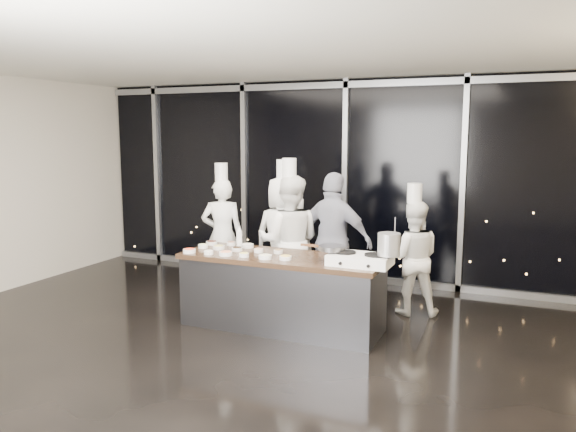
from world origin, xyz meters
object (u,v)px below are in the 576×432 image
demo_counter (282,292)px  chef_left (283,237)px  frying_pan (331,248)px  chef_right (413,257)px  stove (360,259)px  chef_far_left (222,234)px  chef_center (289,241)px  stock_pot (389,244)px  guest (334,241)px

demo_counter → chef_left: size_ratio=1.23×
demo_counter → frying_pan: (0.65, -0.09, 0.61)m
chef_right → stove: bearing=59.9°
frying_pan → chef_right: chef_right is taller
chef_far_left → chef_center: size_ratio=0.95×
demo_counter → chef_center: chef_center is taller
stove → demo_counter: bearing=175.2°
demo_counter → chef_center: (-0.26, 0.85, 0.46)m
chef_left → chef_right: 1.84m
stove → chef_right: size_ratio=0.40×
demo_counter → chef_right: size_ratio=1.43×
chef_far_left → stock_pot: bearing=131.7°
demo_counter → stove: stove is taller
stove → chef_right: bearing=75.9°
guest → demo_counter: bearing=79.1°
stove → guest: bearing=122.8°
demo_counter → chef_right: 1.81m
stove → chef_left: chef_left is taller
stove → frying_pan: size_ratio=1.30×
stock_pot → chef_left: 2.23m
stove → stock_pot: (0.32, -0.01, 0.20)m
frying_pan → chef_center: (-0.91, 0.93, -0.16)m
chef_right → frying_pan: bearing=46.3°
demo_counter → frying_pan: size_ratio=4.59×
stock_pot → chef_center: chef_center is taller
chef_right → demo_counter: bearing=26.1°
frying_pan → stock_pot: stock_pot is taller
stock_pot → chef_left: bearing=144.8°
chef_left → guest: 0.84m
frying_pan → stove: bearing=-1.1°
demo_counter → chef_far_left: chef_far_left is taller
stove → stock_pot: stock_pot is taller
chef_far_left → demo_counter: bearing=118.0°
chef_far_left → chef_center: 1.23m
stove → chef_right: chef_right is taller
frying_pan → chef_left: chef_left is taller
guest → chef_right: 1.05m
demo_counter → chef_center: size_ratio=1.21×
demo_counter → stove: 1.13m
guest → stock_pot: bearing=140.3°
stock_pot → chef_center: bearing=148.8°
demo_counter → guest: size_ratio=1.33×
frying_pan → stock_pot: bearing=-0.8°
stove → chef_far_left: 2.74m
stock_pot → guest: guest is taller
stock_pot → chef_center: (-1.58, 0.96, -0.25)m
stock_pot → guest: size_ratio=0.13×
stove → frying_pan: (-0.35, 0.01, 0.10)m
stove → chef_far_left: bearing=154.7°
stock_pot → guest: (-0.99, 1.09, -0.24)m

